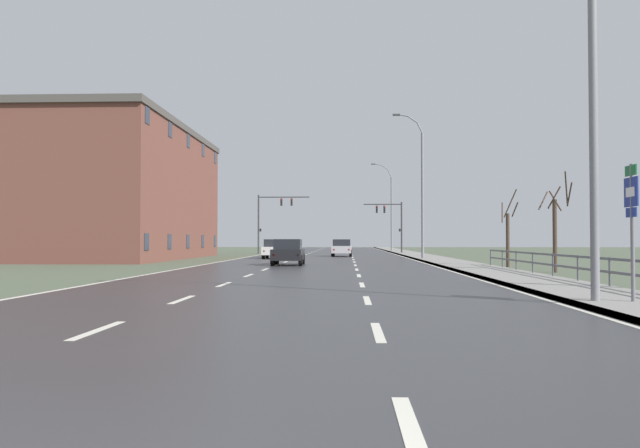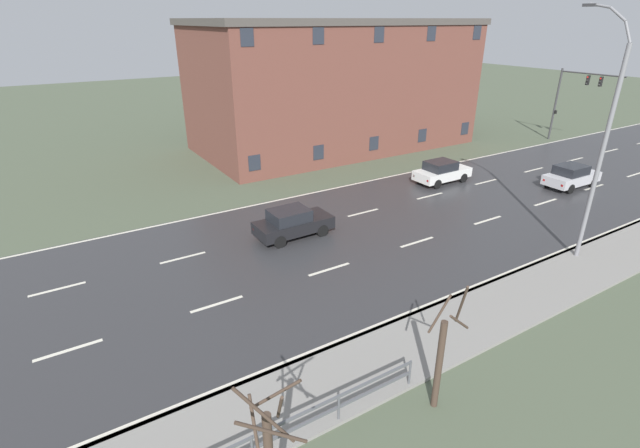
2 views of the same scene
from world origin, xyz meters
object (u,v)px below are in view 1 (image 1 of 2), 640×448
at_px(street_lamp_distant, 390,208).
at_px(car_near_left, 275,249).
at_px(car_far_right, 288,252).
at_px(traffic_signal_right, 392,218).
at_px(brick_building, 116,193).
at_px(street_lamp_foreground, 585,80).
at_px(street_lamp_midground, 421,188).
at_px(traffic_signal_left, 271,213).
at_px(car_near_right, 342,248).
at_px(highway_sign, 632,215).

height_order(street_lamp_distant, car_near_left, street_lamp_distant).
relative_size(street_lamp_distant, car_far_right, 2.77).
bearing_deg(traffic_signal_right, brick_building, -140.20).
height_order(street_lamp_foreground, brick_building, street_lamp_foreground).
distance_m(street_lamp_foreground, street_lamp_midground, 33.27).
xyz_separation_m(street_lamp_distant, traffic_signal_right, (-0.58, -11.45, -1.67)).
distance_m(traffic_signal_left, car_near_left, 18.81).
relative_size(street_lamp_distant, car_near_right, 2.77).
height_order(street_lamp_midground, traffic_signal_right, street_lamp_midground).
xyz_separation_m(street_lamp_foreground, street_lamp_midground, (0.06, 33.27, 0.23)).
bearing_deg(brick_building, street_lamp_distant, 52.09).
bearing_deg(car_near_right, car_far_right, -97.72).
bearing_deg(traffic_signal_left, street_lamp_midground, -56.19).
height_order(traffic_signal_left, car_near_right, traffic_signal_left).
bearing_deg(street_lamp_foreground, traffic_signal_left, 104.43).
bearing_deg(street_lamp_distant, car_near_left, -110.40).
distance_m(street_lamp_distant, highway_sign, 66.79).
height_order(traffic_signal_left, car_near_left, traffic_signal_left).
relative_size(street_lamp_midground, car_far_right, 2.72).
distance_m(traffic_signal_right, car_near_left, 22.27).
distance_m(street_lamp_foreground, brick_building, 42.87).
bearing_deg(street_lamp_midground, street_lamp_foreground, -90.10).
xyz_separation_m(street_lamp_midground, traffic_signal_right, (-0.61, 21.83, -1.60)).
xyz_separation_m(street_lamp_midground, traffic_signal_left, (-13.99, 20.89, -1.03)).
height_order(street_lamp_foreground, street_lamp_midground, street_lamp_midground).
bearing_deg(car_near_left, highway_sign, -71.52).
xyz_separation_m(street_lamp_foreground, street_lamp_distant, (0.02, 66.55, 0.30)).
xyz_separation_m(highway_sign, brick_building, (-25.29, 35.44, 3.21)).
xyz_separation_m(street_lamp_foreground, car_near_right, (-6.04, 42.68, -4.47)).
distance_m(car_near_right, car_near_left, 8.64).
bearing_deg(street_lamp_midground, traffic_signal_left, 123.81).
distance_m(street_lamp_midground, highway_sign, 33.60).
xyz_separation_m(highway_sign, traffic_signal_right, (-1.54, 55.24, 1.80)).
bearing_deg(traffic_signal_right, street_lamp_distant, 87.12).
bearing_deg(street_lamp_distant, highway_sign, -89.18).
height_order(street_lamp_midground, car_near_right, street_lamp_midground).
height_order(traffic_signal_right, traffic_signal_left, traffic_signal_left).
bearing_deg(street_lamp_foreground, car_far_right, 111.78).
relative_size(traffic_signal_right, brick_building, 0.24).
height_order(street_lamp_distant, car_far_right, street_lamp_distant).
bearing_deg(traffic_signal_right, street_lamp_foreground, -89.42).
relative_size(car_far_right, car_near_left, 1.00).
bearing_deg(street_lamp_midground, brick_building, 175.24).
bearing_deg(car_near_left, street_lamp_midground, -13.34).
distance_m(street_lamp_midground, traffic_signal_right, 21.89).
relative_size(highway_sign, car_far_right, 0.80).
distance_m(street_lamp_foreground, traffic_signal_left, 55.93).
bearing_deg(street_lamp_distant, car_near_right, -104.25).
distance_m(street_lamp_distant, brick_building, 39.60).
height_order(traffic_signal_right, car_near_left, traffic_signal_right).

